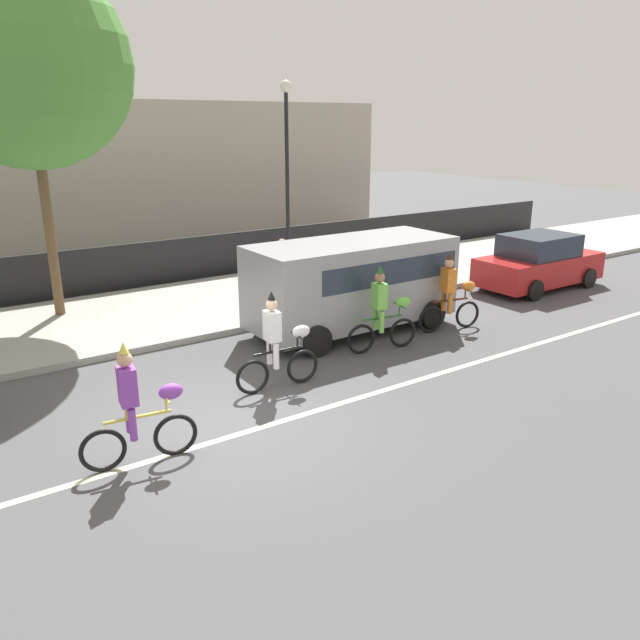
# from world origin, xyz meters

# --- Properties ---
(ground_plane) EXTENTS (80.00, 80.00, 0.00)m
(ground_plane) POSITION_xyz_m (0.00, 0.00, 0.00)
(ground_plane) COLOR #4C4C4F
(road_centre_line) EXTENTS (36.00, 0.14, 0.01)m
(road_centre_line) POSITION_xyz_m (0.00, -0.50, 0.00)
(road_centre_line) COLOR beige
(road_centre_line) RESTS_ON ground
(sidewalk_curb) EXTENTS (60.00, 5.00, 0.15)m
(sidewalk_curb) POSITION_xyz_m (0.00, 6.50, 0.07)
(sidewalk_curb) COLOR #9E9B93
(sidewalk_curb) RESTS_ON ground
(fence_line) EXTENTS (40.00, 0.08, 1.40)m
(fence_line) POSITION_xyz_m (0.00, 9.40, 0.70)
(fence_line) COLOR black
(fence_line) RESTS_ON ground
(building_backdrop) EXTENTS (28.00, 8.00, 5.58)m
(building_backdrop) POSITION_xyz_m (0.25, 18.00, 2.79)
(building_backdrop) COLOR #B2A899
(building_backdrop) RESTS_ON ground
(parade_cyclist_purple) EXTENTS (1.71, 0.51, 1.92)m
(parade_cyclist_purple) POSITION_xyz_m (-1.60, -0.48, 0.84)
(parade_cyclist_purple) COLOR black
(parade_cyclist_purple) RESTS_ON ground
(parade_cyclist_zebra) EXTENTS (1.72, 0.50, 1.92)m
(parade_cyclist_zebra) POSITION_xyz_m (1.47, 0.72, 0.84)
(parade_cyclist_zebra) COLOR black
(parade_cyclist_zebra) RESTS_ON ground
(parade_cyclist_lime) EXTENTS (1.71, 0.53, 1.92)m
(parade_cyclist_lime) POSITION_xyz_m (4.41, 1.20, 0.84)
(parade_cyclist_lime) COLOR black
(parade_cyclist_lime) RESTS_ON ground
(parade_cyclist_orange) EXTENTS (1.70, 0.54, 1.92)m
(parade_cyclist_orange) POSITION_xyz_m (6.64, 1.36, 0.84)
(parade_cyclist_orange) COLOR black
(parade_cyclist_orange) RESTS_ON ground
(parked_van_grey) EXTENTS (5.00, 2.22, 2.18)m
(parked_van_grey) POSITION_xyz_m (4.76, 2.70, 1.28)
(parked_van_grey) COLOR #99999E
(parked_van_grey) RESTS_ON ground
(parked_car_red) EXTENTS (4.10, 1.92, 1.64)m
(parked_car_red) POSITION_xyz_m (11.76, 2.73, 0.78)
(parked_car_red) COLOR #AD1E1E
(parked_car_red) RESTS_ON ground
(street_lamp_post) EXTENTS (0.36, 0.36, 5.86)m
(street_lamp_post) POSITION_xyz_m (6.34, 8.29, 3.99)
(street_lamp_post) COLOR black
(street_lamp_post) RESTS_ON sidewalk_curb
(street_tree_near_lamp) EXTENTS (4.70, 4.70, 8.26)m
(street_tree_near_lamp) POSITION_xyz_m (-0.94, 7.56, 6.05)
(street_tree_near_lamp) COLOR brown
(street_tree_near_lamp) RESTS_ON sidewalk_curb
(pedestrian_onlooker) EXTENTS (0.32, 0.20, 1.62)m
(pedestrian_onlooker) POSITION_xyz_m (4.64, 5.84, 1.01)
(pedestrian_onlooker) COLOR #33333D
(pedestrian_onlooker) RESTS_ON sidewalk_curb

